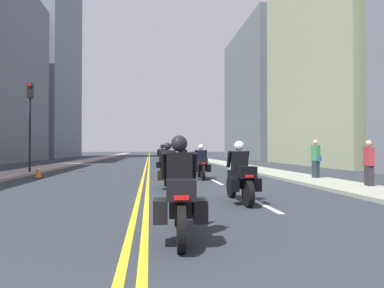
# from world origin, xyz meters

# --- Properties ---
(ground_plane) EXTENTS (264.00, 264.00, 0.00)m
(ground_plane) POSITION_xyz_m (0.00, 48.00, 0.00)
(ground_plane) COLOR #2B2F36
(sidewalk_left) EXTENTS (2.18, 144.00, 0.12)m
(sidewalk_left) POSITION_xyz_m (-7.07, 48.00, 0.06)
(sidewalk_left) COLOR #A79293
(sidewalk_left) RESTS_ON ground
(sidewalk_right) EXTENTS (2.18, 144.00, 0.12)m
(sidewalk_right) POSITION_xyz_m (7.07, 48.00, 0.06)
(sidewalk_right) COLOR #979D8B
(sidewalk_right) RESTS_ON ground
(centreline_yellow_inner) EXTENTS (0.12, 132.00, 0.01)m
(centreline_yellow_inner) POSITION_xyz_m (-0.12, 48.00, 0.00)
(centreline_yellow_inner) COLOR yellow
(centreline_yellow_inner) RESTS_ON ground
(centreline_yellow_outer) EXTENTS (0.12, 132.00, 0.01)m
(centreline_yellow_outer) POSITION_xyz_m (0.12, 48.00, 0.00)
(centreline_yellow_outer) COLOR yellow
(centreline_yellow_outer) RESTS_ON ground
(lane_dashes_white) EXTENTS (0.14, 56.40, 0.01)m
(lane_dashes_white) POSITION_xyz_m (2.99, 29.00, 0.00)
(lane_dashes_white) COLOR silver
(lane_dashes_white) RESTS_ON ground
(building_right_1) EXTENTS (9.11, 15.97, 22.23)m
(building_right_1) POSITION_xyz_m (17.53, 28.05, 11.11)
(building_right_1) COLOR #9DA482
(building_right_1) RESTS_ON ground
(building_left_2) EXTENTS (6.53, 19.31, 30.47)m
(building_left_2) POSITION_xyz_m (-16.24, 59.06, 15.24)
(building_left_2) COLOR slate
(building_left_2) RESTS_ON ground
(building_right_2) EXTENTS (6.83, 19.24, 18.66)m
(building_right_2) POSITION_xyz_m (16.39, 48.10, 9.33)
(building_right_2) COLOR slate
(building_right_2) RESTS_ON ground
(motorcycle_0) EXTENTS (0.78, 2.29, 1.60)m
(motorcycle_0) POSITION_xyz_m (0.65, 5.05, 0.66)
(motorcycle_0) COLOR black
(motorcycle_0) RESTS_ON ground
(motorcycle_1) EXTENTS (0.76, 2.28, 1.60)m
(motorcycle_1) POSITION_xyz_m (2.52, 8.43, 0.64)
(motorcycle_1) COLOR black
(motorcycle_1) RESTS_ON ground
(motorcycle_2) EXTENTS (0.77, 2.15, 1.62)m
(motorcycle_2) POSITION_xyz_m (0.83, 11.84, 0.64)
(motorcycle_2) COLOR black
(motorcycle_2) RESTS_ON ground
(motorcycle_3) EXTENTS (0.77, 2.31, 1.61)m
(motorcycle_3) POSITION_xyz_m (2.56, 15.48, 0.67)
(motorcycle_3) COLOR black
(motorcycle_3) RESTS_ON ground
(motorcycle_4) EXTENTS (0.78, 2.31, 1.67)m
(motorcycle_4) POSITION_xyz_m (0.91, 19.16, 0.68)
(motorcycle_4) COLOR black
(motorcycle_4) RESTS_ON ground
(motorcycle_5) EXTENTS (0.76, 2.24, 1.64)m
(motorcycle_5) POSITION_xyz_m (2.44, 22.82, 0.65)
(motorcycle_5) COLOR black
(motorcycle_5) RESTS_ON ground
(traffic_cone_1) EXTENTS (0.36, 0.36, 0.72)m
(traffic_cone_1) POSITION_xyz_m (-5.07, 16.87, 0.36)
(traffic_cone_1) COLOR black
(traffic_cone_1) RESTS_ON ground
(traffic_light_near) EXTENTS (0.28, 0.38, 5.02)m
(traffic_light_near) POSITION_xyz_m (-6.38, 19.67, 3.46)
(traffic_light_near) COLOR black
(traffic_light_near) RESTS_ON ground
(pedestrian_0) EXTENTS (0.31, 0.51, 1.79)m
(pedestrian_0) POSITION_xyz_m (7.47, 14.15, 0.93)
(pedestrian_0) COLOR #222E35
(pedestrian_0) RESTS_ON ground
(pedestrian_2) EXTENTS (0.26, 0.49, 1.69)m
(pedestrian_2) POSITION_xyz_m (7.70, 10.78, 0.87)
(pedestrian_2) COLOR #2B272C
(pedestrian_2) RESTS_ON ground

